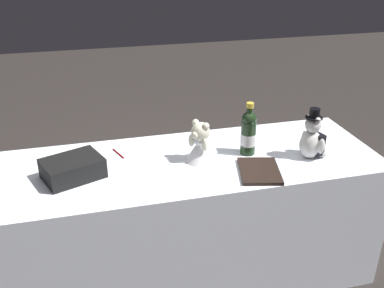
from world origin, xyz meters
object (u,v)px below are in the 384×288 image
Objects in this scene: teddy_bear_bride at (202,143)px; champagne_bottle at (248,132)px; signing_pen at (118,153)px; guestbook at (259,171)px; teddy_bear_groom at (312,139)px; gift_case_black at (73,168)px.

teddy_bear_bride is 0.77× the size of champagne_bottle.
teddy_bear_bride is 1.74× the size of signing_pen.
teddy_bear_bride is at bearing 153.09° from guestbook.
champagne_bottle reaches higher than teddy_bear_groom.
champagne_bottle is at bearing 2.13° from teddy_bear_bride.
champagne_bottle is 0.25m from guestbook.
champagne_bottle is (-0.32, 0.13, 0.02)m from teddy_bear_groom.
teddy_bear_groom is at bearing 29.15° from guestbook.
champagne_bottle is 1.12× the size of guestbook.
signing_pen is (-1.03, 0.30, -0.10)m from teddy_bear_groom.
gift_case_black is at bearing -177.78° from teddy_bear_bride.
champagne_bottle is at bearing 99.21° from guestbook.
champagne_bottle is 2.24× the size of signing_pen.
guestbook is at bearing -11.24° from gift_case_black.
signing_pen is 0.50× the size of guestbook.
guestbook is at bearing -40.35° from teddy_bear_bride.
teddy_bear_groom is at bearing -16.04° from signing_pen.
guestbook is (-0.34, -0.10, -0.10)m from teddy_bear_groom.
gift_case_black is (-1.28, 0.09, -0.06)m from teddy_bear_groom.
guestbook is (-0.02, -0.22, -0.12)m from champagne_bottle.
teddy_bear_bride is 0.87× the size of guestbook.
teddy_bear_bride is 0.49m from signing_pen.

